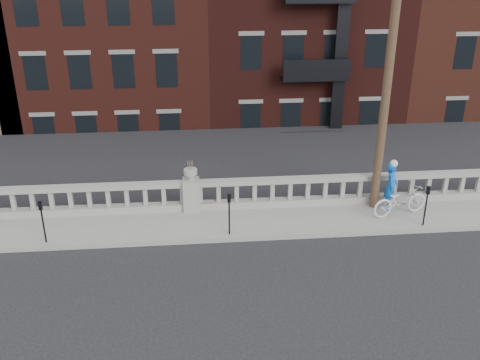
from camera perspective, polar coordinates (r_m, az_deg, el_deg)
The scene contains 11 objects.
ground at distance 14.86m, azimuth -4.98°, elevation -10.52°, with size 120.00×120.00×0.00m, color black.
sidewalk at distance 17.38m, azimuth -5.11°, elevation -4.75°, with size 32.00×2.20×0.15m, color gray.
balustrade at distance 17.98m, azimuth -5.21°, elevation -1.73°, with size 28.00×0.34×1.03m.
planter_pedestal at distance 17.90m, azimuth -5.23°, elevation -1.18°, with size 0.55×0.55×1.76m.
lower_level at distance 35.79m, azimuth -4.67°, elevation 14.51°, with size 80.00×44.00×20.80m.
utility_pole at distance 17.29m, azimuth 15.73°, elevation 12.54°, with size 1.60×0.28×10.00m.
parking_meter_a at distance 16.83m, azimuth -20.35°, elevation -3.76°, with size 0.10×0.09×1.36m.
parking_meter_b at distance 16.23m, azimuth -1.17°, elevation -3.17°, with size 0.10×0.09×1.36m.
parking_meter_c at distance 17.73m, azimuth 19.28°, elevation -2.16°, with size 0.10×0.09×1.36m.
bicycle at distance 18.32m, azimuth 16.70°, elevation -2.08°, with size 0.69×1.98×1.04m, color silver.
cyclist at distance 18.56m, azimuth 15.81°, elevation -0.60°, with size 0.60×0.39×1.65m, color blue.
Camera 1 is at (0.14, -12.29, 8.35)m, focal length 40.00 mm.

